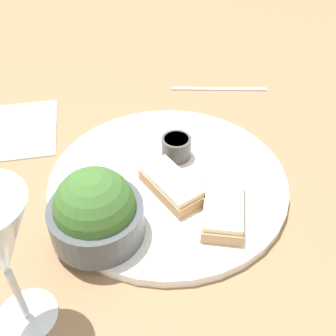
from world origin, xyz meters
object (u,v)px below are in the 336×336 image
object	(u,v)px
fork	(219,88)
salad_bowl	(96,212)
sauce_ramekin	(176,146)
napkin	(21,129)
cheese_toast_near	(223,208)
cheese_toast_far	(169,186)

from	to	relation	value
fork	salad_bowl	bearing A→B (deg)	142.76
sauce_ramekin	napkin	world-z (taller)	sauce_ramekin
sauce_ramekin	napkin	size ratio (longest dim) A/B	0.28
napkin	cheese_toast_near	bearing A→B (deg)	-132.09
sauce_ramekin	cheese_toast_near	xyz separation A→B (m)	(-0.13, -0.04, -0.01)
sauce_ramekin	napkin	bearing A→B (deg)	62.44
salad_bowl	fork	xyz separation A→B (m)	(0.32, -0.25, -0.05)
salad_bowl	fork	size ratio (longest dim) A/B	0.65
sauce_ramekin	cheese_toast_near	bearing A→B (deg)	-163.21
cheese_toast_near	napkin	size ratio (longest dim) A/B	0.72
fork	sauce_ramekin	bearing A→B (deg)	147.95
napkin	fork	xyz separation A→B (m)	(0.07, -0.37, 0.00)
salad_bowl	napkin	world-z (taller)	salad_bowl
cheese_toast_far	napkin	world-z (taller)	cheese_toast_far
salad_bowl	cheese_toast_far	distance (m)	0.12
cheese_toast_far	sauce_ramekin	bearing A→B (deg)	-17.56
sauce_ramekin	cheese_toast_near	world-z (taller)	sauce_ramekin
salad_bowl	cheese_toast_near	bearing A→B (deg)	-89.41
salad_bowl	sauce_ramekin	distance (m)	0.18
cheese_toast_near	napkin	distance (m)	0.38
cheese_toast_near	napkin	world-z (taller)	cheese_toast_near
sauce_ramekin	napkin	xyz separation A→B (m)	(0.13, 0.24, -0.03)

